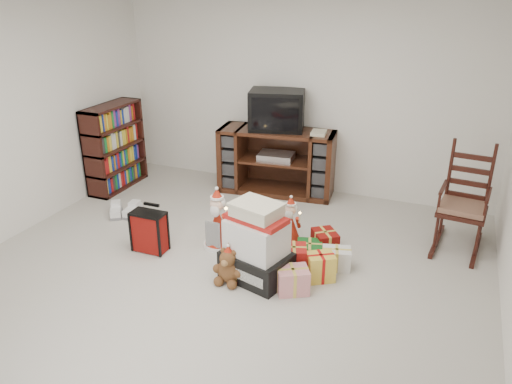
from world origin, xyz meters
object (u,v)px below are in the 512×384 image
mrs_claus_figurine (218,225)px  teddy_bear (229,268)px  tv_stand (277,161)px  gift_pile (257,247)px  gift_cluster (313,258)px  red_suitcase (149,232)px  santa_figurine (290,226)px  bookshelf (115,148)px  sneaker_pair (124,211)px  crt_television (277,110)px  rocking_chair (462,211)px

mrs_claus_figurine → teddy_bear: bearing=-55.2°
tv_stand → gift_pile: bearing=-81.1°
teddy_bear → gift_cluster: (0.67, 0.52, -0.03)m
red_suitcase → santa_figurine: (1.31, 0.71, -0.01)m
bookshelf → sneaker_pair: bearing=-49.7°
mrs_claus_figurine → gift_cluster: bearing=-3.2°
gift_pile → crt_television: bearing=121.2°
gift_pile → mrs_claus_figurine: gift_pile is taller
tv_stand → gift_cluster: tv_stand is taller
bookshelf → rocking_chair: rocking_chair is taller
bookshelf → tv_stand: bearing=17.8°
red_suitcase → gift_cluster: (1.69, 0.30, -0.10)m
crt_television → mrs_claus_figurine: bearing=-104.9°
teddy_bear → sneaker_pair: (-1.80, 0.83, -0.10)m
tv_stand → santa_figurine: bearing=-70.3°
mrs_claus_figurine → crt_television: size_ratio=0.86×
red_suitcase → mrs_claus_figurine: 0.72m
mrs_claus_figurine → sneaker_pair: size_ratio=1.57×
santa_figurine → teddy_bear: bearing=-107.1°
red_suitcase → santa_figurine: santa_figurine is taller
bookshelf → gift_cluster: 3.31m
santa_figurine → crt_television: bearing=116.3°
rocking_chair → gift_cluster: size_ratio=1.16×
santa_figurine → gift_cluster: size_ratio=0.55×
sneaker_pair → gift_cluster: (2.47, -0.31, 0.07)m
crt_television → bookshelf: bearing=-175.3°
sneaker_pair → crt_television: crt_television is taller
tv_stand → crt_television: (-0.02, 0.03, 0.68)m
santa_figurine → red_suitcase: bearing=-151.4°
bookshelf → crt_television: size_ratio=1.46×
teddy_bear → sneaker_pair: 1.99m
teddy_bear → crt_television: size_ratio=0.44×
crt_television → teddy_bear: bearing=-94.7°
tv_stand → crt_television: bearing=115.9°
gift_cluster → crt_television: bearing=120.7°
bookshelf → sneaker_pair: 1.10m
teddy_bear → mrs_claus_figurine: 0.71m
bookshelf → gift_pile: 3.02m
rocking_chair → gift_pile: 2.26m
gift_pile → mrs_claus_figurine: size_ratio=1.14×
rocking_chair → red_suitcase: 3.29m
gift_pile → sneaker_pair: gift_pile is taller
gift_pile → gift_cluster: bearing=53.9°
tv_stand → red_suitcase: size_ratio=3.00×
teddy_bear → crt_television: 2.51m
gift_pile → red_suitcase: (-1.24, 0.06, -0.11)m
gift_pile → sneaker_pair: bearing=177.2°
gift_pile → sneaker_pair: (-2.02, 0.67, -0.28)m
gift_pile → crt_television: 2.34m
rocking_chair → red_suitcase: bearing=-149.8°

